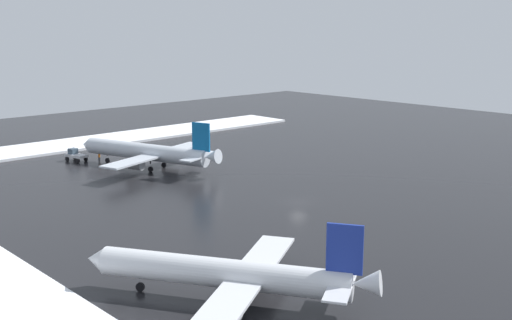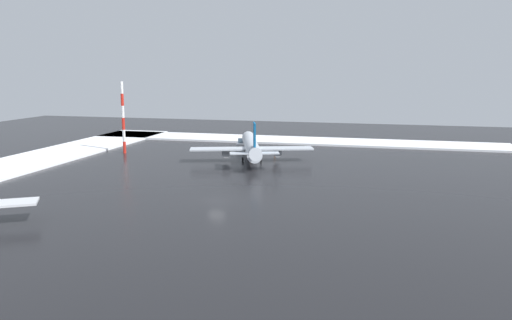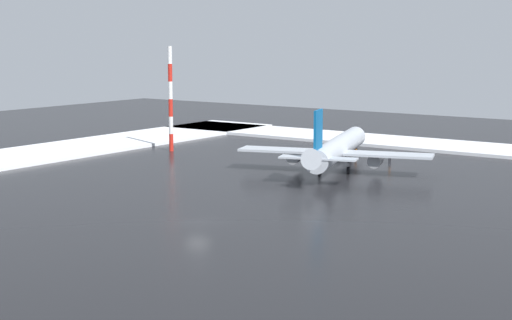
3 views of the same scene
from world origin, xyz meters
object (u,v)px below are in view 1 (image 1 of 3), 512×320
(airplane_parked_portside, at_px, (230,274))
(ground_crew_near_tug, at_px, (99,157))
(airplane_far_rear, at_px, (149,152))
(ground_crew_beside_wing, at_px, (133,153))
(pushback_tug, at_px, (75,155))

(airplane_parked_portside, relative_size, ground_crew_near_tug, 15.85)
(airplane_far_rear, xyz_separation_m, ground_crew_beside_wing, (-10.49, 3.13, -2.22))
(airplane_far_rear, bearing_deg, airplane_parked_portside, 135.91)
(airplane_far_rear, xyz_separation_m, airplane_parked_portside, (55.73, -27.68, -0.23))
(ground_crew_near_tug, bearing_deg, ground_crew_beside_wing, 99.71)
(ground_crew_near_tug, xyz_separation_m, ground_crew_beside_wing, (1.86, 6.69, 0.00))
(ground_crew_beside_wing, bearing_deg, ground_crew_near_tug, -116.60)
(airplane_parked_portside, xyz_separation_m, pushback_tug, (-71.56, 20.79, -1.68))
(airplane_parked_portside, bearing_deg, pushback_tug, -47.31)
(ground_crew_near_tug, bearing_deg, airplane_far_rear, 41.32)
(airplane_parked_portside, bearing_deg, ground_crew_beside_wing, -56.05)
(airplane_parked_portside, height_order, pushback_tug, airplane_parked_portside)
(airplane_far_rear, distance_m, ground_crew_near_tug, 13.05)
(ground_crew_near_tug, height_order, ground_crew_beside_wing, same)
(pushback_tug, distance_m, ground_crew_beside_wing, 11.35)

